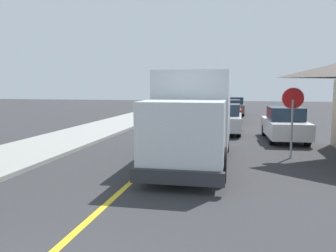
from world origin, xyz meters
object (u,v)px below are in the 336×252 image
object	(u,v)px
parked_car_far	(234,107)
stop_sign	(293,109)
box_truck	(195,112)
parked_car_near	(225,119)
parked_van_across	(285,125)
parked_car_mid	(229,111)

from	to	relation	value
parked_car_far	stop_sign	xyz separation A→B (m)	(2.32, -19.05, 1.06)
box_truck	parked_car_near	world-z (taller)	box_truck
parked_car_near	parked_car_far	distance (m)	12.60
parked_car_near	stop_sign	world-z (taller)	stop_sign
parked_car_near	parked_van_across	size ratio (longest dim) A/B	0.98
parked_van_across	stop_sign	size ratio (longest dim) A/B	1.69
parked_car_near	stop_sign	xyz separation A→B (m)	(2.69, -6.45, 1.06)
parked_car_mid	parked_van_across	bearing A→B (deg)	-70.63
parked_car_mid	parked_car_far	distance (m)	6.34
box_truck	parked_van_across	world-z (taller)	box_truck
parked_van_across	box_truck	bearing A→B (deg)	-124.56
parked_car_mid	parked_van_across	size ratio (longest dim) A/B	0.99
parked_car_far	parked_van_across	bearing A→B (deg)	-79.93
parked_car_far	stop_sign	world-z (taller)	stop_sign
parked_van_across	stop_sign	world-z (taller)	stop_sign
parked_car_mid	parked_car_far	size ratio (longest dim) A/B	1.01
box_truck	parked_car_far	world-z (taller)	box_truck
stop_sign	parked_car_near	bearing A→B (deg)	112.63
parked_car_near	stop_sign	size ratio (longest dim) A/B	1.66
parked_car_near	parked_car_mid	world-z (taller)	same
parked_car_mid	box_truck	bearing A→B (deg)	-93.43
box_truck	stop_sign	world-z (taller)	box_truck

